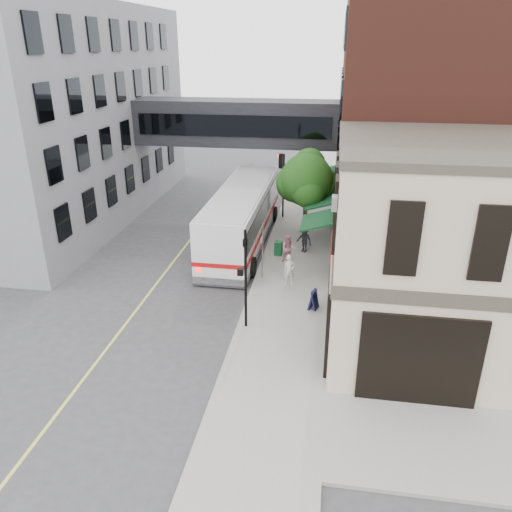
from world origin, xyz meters
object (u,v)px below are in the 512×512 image
(bus, at_px, (243,214))
(newspaper_box, at_px, (278,248))
(pedestrian_a, at_px, (289,270))
(pedestrian_b, at_px, (289,249))
(sandwich_board, at_px, (314,299))
(pedestrian_c, at_px, (304,239))

(bus, bearing_deg, newspaper_box, -37.70)
(pedestrian_a, bearing_deg, newspaper_box, 86.81)
(pedestrian_a, xyz_separation_m, newspaper_box, (-0.99, 3.73, -0.39))
(pedestrian_a, height_order, pedestrian_b, pedestrian_b)
(newspaper_box, relative_size, sandwich_board, 0.88)
(newspaper_box, bearing_deg, pedestrian_b, -48.12)
(pedestrian_c, relative_size, newspaper_box, 1.90)
(pedestrian_a, distance_m, sandwich_board, 2.73)
(pedestrian_c, bearing_deg, newspaper_box, -121.49)
(pedestrian_a, relative_size, pedestrian_c, 1.01)
(pedestrian_a, relative_size, newspaper_box, 1.92)
(pedestrian_b, distance_m, newspaper_box, 1.23)
(pedestrian_c, distance_m, sandwich_board, 6.86)
(sandwich_board, bearing_deg, pedestrian_a, 138.01)
(bus, distance_m, sandwich_board, 9.40)
(newspaper_box, xyz_separation_m, sandwich_board, (2.35, -6.08, 0.06))
(pedestrian_b, bearing_deg, sandwich_board, -71.93)
(bus, bearing_deg, pedestrian_c, -16.83)
(pedestrian_a, distance_m, pedestrian_c, 4.48)
(bus, relative_size, sandwich_board, 13.54)
(pedestrian_b, distance_m, sandwich_board, 5.41)
(pedestrian_b, xyz_separation_m, newspaper_box, (-0.67, 0.94, -0.40))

